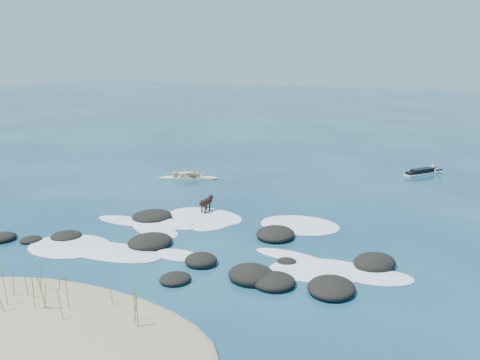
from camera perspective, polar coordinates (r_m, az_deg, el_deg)
The scene contains 8 objects.
ground at distance 20.16m, azimuth -2.21°, elevation -5.24°, with size 160.00×160.00×0.00m, color #0A2642.
sand_dune at distance 14.20m, azimuth -19.28°, elevation -14.49°, with size 9.00×4.40×0.60m, color #9E8966.
dune_grass at distance 14.28m, azimuth -19.09°, elevation -11.58°, with size 3.93×2.08×1.21m.
reef_rocks at distance 17.62m, azimuth -2.08°, elevation -7.69°, with size 13.67×6.38×0.55m.
breaking_foam at distance 19.41m, azimuth -3.77°, elevation -5.98°, with size 12.86×8.53×0.12m.
standing_surfer_rig at distance 27.90m, azimuth -5.56°, elevation 1.53°, with size 2.93×1.64×1.78m.
paddling_surfer_rig at distance 30.54m, azimuth 18.90°, elevation 0.85°, with size 1.84×2.35×0.45m.
dog at distance 22.02m, azimuth -3.60°, elevation -2.34°, with size 0.29×1.11×0.70m.
Camera 1 is at (9.44, -16.58, 6.50)m, focal length 40.00 mm.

